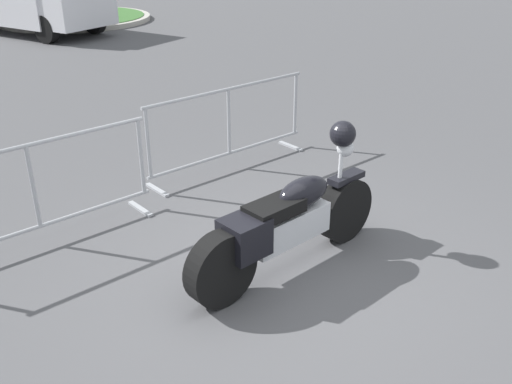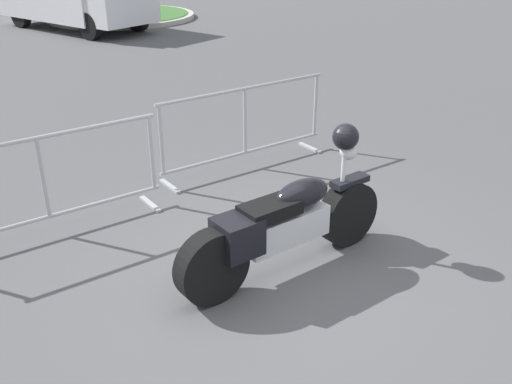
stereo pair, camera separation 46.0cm
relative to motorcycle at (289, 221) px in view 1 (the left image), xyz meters
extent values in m
plane|color=#4C4C4F|center=(-0.18, -0.17, -0.49)|extent=(120.00, 120.00, 0.00)
cylinder|color=black|center=(0.79, -0.07, -0.16)|extent=(0.67, 0.24, 0.66)
cylinder|color=black|center=(-0.79, 0.07, -0.16)|extent=(0.67, 0.24, 0.66)
cube|color=silver|center=(0.00, 0.00, -0.05)|extent=(0.88, 0.32, 0.29)
ellipsoid|color=black|center=(0.18, -0.02, 0.23)|extent=(0.60, 0.32, 0.27)
cube|color=black|center=(-0.18, 0.02, 0.19)|extent=(0.56, 0.33, 0.12)
cube|color=black|center=(-0.53, 0.05, 0.05)|extent=(0.40, 0.36, 0.33)
cube|color=black|center=(0.79, -0.07, 0.19)|extent=(0.42, 0.18, 0.06)
cylinder|color=silver|center=(0.69, -0.06, 0.33)|extent=(0.04, 0.04, 0.46)
sphere|color=silver|center=(0.74, -0.06, 0.51)|extent=(0.16, 0.16, 0.16)
sphere|color=black|center=(0.69, -0.06, 0.67)|extent=(0.25, 0.25, 0.25)
cylinder|color=#9EA0A5|center=(-1.33, 2.09, 0.56)|extent=(2.46, 0.32, 0.04)
cylinder|color=#9EA0A5|center=(-1.33, 2.09, -0.29)|extent=(2.46, 0.32, 0.04)
cylinder|color=#9EA0A5|center=(-1.33, 2.09, 0.14)|extent=(0.05, 0.05, 0.85)
cylinder|color=#9EA0A5|center=(-0.15, 1.95, 0.14)|extent=(0.05, 0.05, 0.85)
cube|color=#9EA0A5|center=(-0.22, 1.96, -0.47)|extent=(0.11, 0.44, 0.03)
cylinder|color=#9EA0A5|center=(1.33, 2.09, 0.56)|extent=(2.46, 0.32, 0.04)
cylinder|color=#9EA0A5|center=(1.33, 2.09, -0.29)|extent=(2.46, 0.32, 0.04)
cylinder|color=#9EA0A5|center=(0.15, 2.22, 0.14)|extent=(0.05, 0.05, 0.85)
cylinder|color=#9EA0A5|center=(1.33, 2.09, 0.14)|extent=(0.05, 0.05, 0.85)
cylinder|color=#9EA0A5|center=(2.51, 1.95, 0.14)|extent=(0.05, 0.05, 0.85)
cube|color=#9EA0A5|center=(0.22, 2.21, -0.47)|extent=(0.11, 0.44, 0.03)
cube|color=#9EA0A5|center=(2.44, 1.96, -0.47)|extent=(0.11, 0.44, 0.03)
cube|color=silver|center=(4.92, 11.27, 0.35)|extent=(2.03, 1.24, 1.00)
cylinder|color=black|center=(5.67, 11.82, -0.13)|extent=(0.37, 0.75, 0.72)
cylinder|color=black|center=(4.02, 11.51, -0.13)|extent=(0.37, 0.75, 0.72)
cylinder|color=black|center=(5.06, 15.06, -0.13)|extent=(0.37, 0.75, 0.72)
cylinder|color=#ADA89E|center=(6.53, 14.28, -0.42)|extent=(4.76, 4.76, 0.14)
cylinder|color=#38662D|center=(6.53, 14.28, -0.34)|extent=(4.37, 4.37, 0.02)
sphere|color=#286023|center=(6.36, 14.15, 0.02)|extent=(0.87, 0.87, 0.87)
camera|label=1|loc=(-3.54, -2.84, 2.46)|focal=40.00mm
camera|label=2|loc=(-3.21, -3.16, 2.46)|focal=40.00mm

